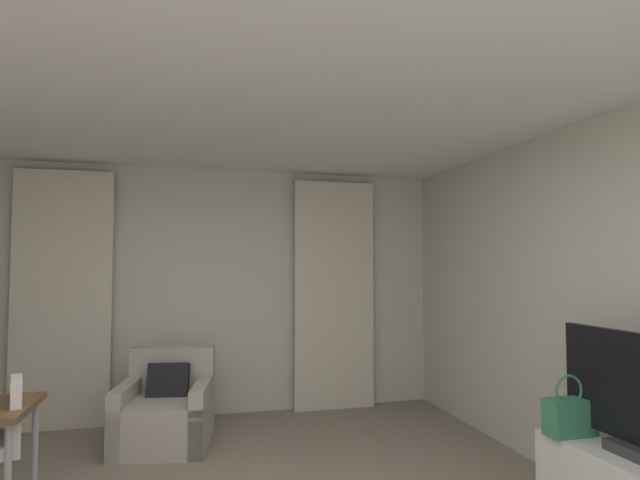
# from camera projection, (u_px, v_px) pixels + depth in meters

# --- Properties ---
(wall_window) EXTENTS (5.12, 0.06, 2.60)m
(wall_window) POSITION_uv_depth(u_px,v_px,m) (207.00, 291.00, 5.33)
(wall_window) COLOR beige
(wall_window) RESTS_ON ground
(ceiling) EXTENTS (5.12, 6.12, 0.06)m
(ceiling) POSITION_uv_depth(u_px,v_px,m) (231.00, 50.00, 2.47)
(ceiling) COLOR white
(ceiling) RESTS_ON wall_left
(curtain_left_panel) EXTENTS (0.90, 0.06, 2.50)m
(curtain_left_panel) POSITION_uv_depth(u_px,v_px,m) (62.00, 298.00, 4.86)
(curtain_left_panel) COLOR beige
(curtain_left_panel) RESTS_ON ground
(curtain_right_panel) EXTENTS (0.90, 0.06, 2.50)m
(curtain_right_panel) POSITION_uv_depth(u_px,v_px,m) (334.00, 294.00, 5.55)
(curtain_right_panel) COLOR beige
(curtain_right_panel) RESTS_ON ground
(armchair) EXTENTS (0.88, 0.88, 0.80)m
(armchair) POSITION_uv_depth(u_px,v_px,m) (166.00, 413.00, 4.39)
(armchair) COLOR #B2A899
(armchair) RESTS_ON ground
(handbag_primary) EXTENTS (0.30, 0.14, 0.37)m
(handbag_primary) POSITION_uv_depth(u_px,v_px,m) (570.00, 415.00, 3.06)
(handbag_primary) COLOR #387F5B
(handbag_primary) RESTS_ON tv_console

